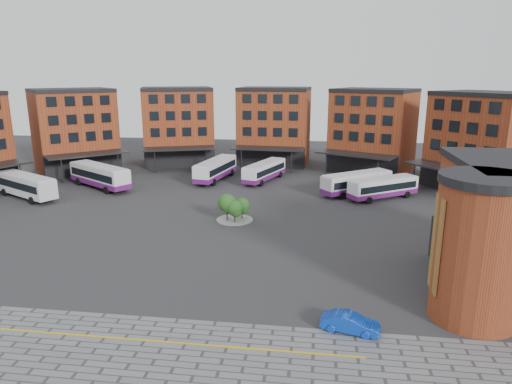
# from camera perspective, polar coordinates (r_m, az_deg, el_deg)

# --- Properties ---
(ground) EXTENTS (160.00, 160.00, 0.00)m
(ground) POSITION_cam_1_polar(r_m,az_deg,el_deg) (44.62, -8.01, -8.17)
(ground) COLOR #28282B
(ground) RESTS_ON ground
(yellow_line) EXTENTS (26.00, 0.15, 0.02)m
(yellow_line) POSITION_cam_1_polar(r_m,az_deg,el_deg) (32.21, -11.34, -17.89)
(yellow_line) COLOR gold
(yellow_line) RESTS_ON paving_zone
(main_building) EXTENTS (94.14, 42.48, 14.60)m
(main_building) POSITION_cam_1_polar(r_m,az_deg,el_deg) (80.09, -4.19, 7.46)
(main_building) COLOR brown
(main_building) RESTS_ON ground
(tree_island) EXTENTS (4.40, 4.40, 3.39)m
(tree_island) POSITION_cam_1_polar(r_m,az_deg,el_deg) (54.28, -2.76, -1.90)
(tree_island) COLOR gray
(tree_island) RESTS_ON ground
(bus_a) EXTENTS (11.67, 8.03, 3.35)m
(bus_a) POSITION_cam_1_polar(r_m,az_deg,el_deg) (72.04, -26.85, 0.85)
(bus_a) COLOR silver
(bus_a) RESTS_ON ground
(bus_b) EXTENTS (12.14, 9.36, 3.56)m
(bus_b) POSITION_cam_1_polar(r_m,az_deg,el_deg) (74.06, -18.97, 1.95)
(bus_b) COLOR silver
(bus_b) RESTS_ON ground
(bus_c) EXTENTS (4.97, 12.30, 3.38)m
(bus_c) POSITION_cam_1_polar(r_m,az_deg,el_deg) (75.70, -5.06, 2.88)
(bus_c) COLOR white
(bus_c) RESTS_ON ground
(bus_d) EXTENTS (6.19, 11.19, 3.10)m
(bus_d) POSITION_cam_1_polar(r_m,az_deg,el_deg) (74.67, 1.06, 2.65)
(bus_d) COLOR white
(bus_d) RESTS_ON ground
(bus_e) EXTENTS (10.69, 8.96, 3.21)m
(bus_e) POSITION_cam_1_polar(r_m,az_deg,el_deg) (68.00, 12.48, 1.16)
(bus_e) COLOR silver
(bus_e) RESTS_ON ground
(bus_f) EXTENTS (10.32, 8.08, 3.04)m
(bus_f) POSITION_cam_1_polar(r_m,az_deg,el_deg) (66.36, 15.61, 0.54)
(bus_f) COLOR white
(bus_f) RESTS_ON ground
(blue_car) EXTENTS (4.18, 2.22, 1.31)m
(blue_car) POSITION_cam_1_polar(r_m,az_deg,el_deg) (33.03, 11.70, -15.75)
(blue_car) COLOR #0E3BB9
(blue_car) RESTS_ON ground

